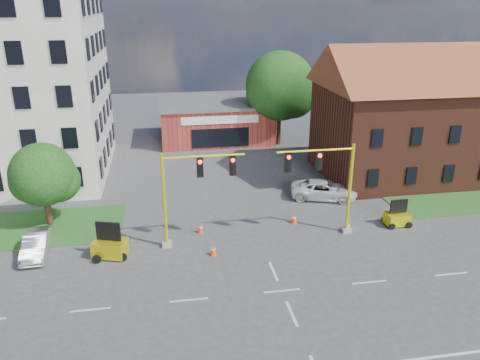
{
  "coord_description": "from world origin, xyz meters",
  "views": [
    {
      "loc": [
        -5.79,
        -20.73,
        14.62
      ],
      "look_at": [
        -0.61,
        10.0,
        2.67
      ],
      "focal_mm": 35.0,
      "sensor_mm": 36.0,
      "label": 1
    }
  ],
  "objects_px": {
    "signal_mast_west": "(191,188)",
    "trailer_west": "(110,246)",
    "signal_mast_east": "(327,179)",
    "trailer_east": "(397,218)",
    "pickup_white": "(324,190)"
  },
  "relations": [
    {
      "from": "signal_mast_east",
      "to": "trailer_east",
      "type": "relative_size",
      "value": 3.37
    },
    {
      "from": "signal_mast_west",
      "to": "trailer_west",
      "type": "height_order",
      "value": "signal_mast_west"
    },
    {
      "from": "trailer_west",
      "to": "trailer_east",
      "type": "xyz_separation_m",
      "value": [
        19.28,
        1.11,
        -0.11
      ]
    },
    {
      "from": "signal_mast_west",
      "to": "trailer_east",
      "type": "relative_size",
      "value": 3.37
    },
    {
      "from": "trailer_west",
      "to": "signal_mast_west",
      "type": "bearing_deg",
      "value": 26.02
    },
    {
      "from": "signal_mast_west",
      "to": "signal_mast_east",
      "type": "distance_m",
      "value": 8.71
    },
    {
      "from": "trailer_east",
      "to": "pickup_white",
      "type": "xyz_separation_m",
      "value": [
        -3.46,
        5.38,
        0.14
      ]
    },
    {
      "from": "signal_mast_west",
      "to": "signal_mast_east",
      "type": "relative_size",
      "value": 1.0
    },
    {
      "from": "signal_mast_east",
      "to": "pickup_white",
      "type": "height_order",
      "value": "signal_mast_east"
    },
    {
      "from": "signal_mast_west",
      "to": "trailer_east",
      "type": "distance_m",
      "value": 14.61
    },
    {
      "from": "trailer_west",
      "to": "trailer_east",
      "type": "relative_size",
      "value": 1.22
    },
    {
      "from": "signal_mast_east",
      "to": "pickup_white",
      "type": "bearing_deg",
      "value": 70.5
    },
    {
      "from": "pickup_white",
      "to": "trailer_east",
      "type": "bearing_deg",
      "value": -129.35
    },
    {
      "from": "pickup_white",
      "to": "signal_mast_west",
      "type": "bearing_deg",
      "value": 136.19
    },
    {
      "from": "trailer_east",
      "to": "pickup_white",
      "type": "distance_m",
      "value": 6.4
    }
  ]
}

